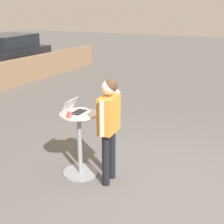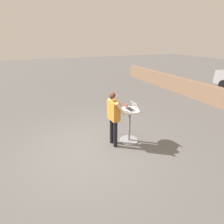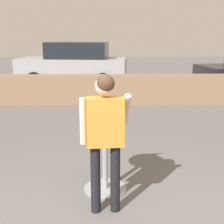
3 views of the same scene
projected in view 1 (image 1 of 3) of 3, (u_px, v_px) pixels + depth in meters
The scene contains 6 objects.
ground_plane at pixel (151, 192), 4.45m from camera, with size 50.00×50.00×0.00m, color #5B5956.
cafe_table at pixel (80, 144), 4.79m from camera, with size 0.56×0.56×1.01m.
laptop at pixel (75, 110), 4.64m from camera, with size 0.34×0.32×0.20m.
coffee_mug at pixel (69, 115), 4.43m from camera, with size 0.11×0.07×0.09m.
standing_person at pixel (109, 120), 4.41m from camera, with size 0.55×0.37×1.58m.
parked_car_further_down at pixel (6, 54), 12.27m from camera, with size 4.30×2.28×1.47m.
Camera 1 is at (-3.67, -1.27, 2.50)m, focal length 50.00 mm.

